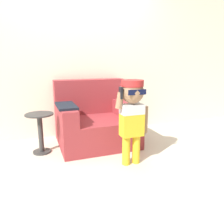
{
  "coord_description": "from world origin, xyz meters",
  "views": [
    {
      "loc": [
        -0.76,
        -2.86,
        1.22
      ],
      "look_at": [
        0.21,
        -0.24,
        0.57
      ],
      "focal_mm": 35.0,
      "sensor_mm": 36.0,
      "label": 1
    }
  ],
  "objects": [
    {
      "name": "side_table",
      "position": [
        -0.7,
        0.1,
        0.33
      ],
      "size": [
        0.37,
        0.37,
        0.55
      ],
      "color": "#333333",
      "rests_on": "ground_plane"
    },
    {
      "name": "armchair",
      "position": [
        0.1,
        0.22,
        0.33
      ],
      "size": [
        1.13,
        0.95,
        0.94
      ],
      "color": "maroon",
      "rests_on": "ground_plane"
    },
    {
      "name": "ground_plane",
      "position": [
        0.0,
        0.0,
        0.0
      ],
      "size": [
        10.0,
        10.0,
        0.0
      ],
      "primitive_type": "plane",
      "color": "beige"
    },
    {
      "name": "wall_back",
      "position": [
        0.0,
        0.73,
        1.3
      ],
      "size": [
        10.0,
        0.05,
        2.6
      ],
      "color": "beige",
      "rests_on": "ground_plane"
    },
    {
      "name": "person_child",
      "position": [
        0.31,
        -0.63,
        0.68
      ],
      "size": [
        0.42,
        0.31,
        1.02
      ],
      "color": "gold",
      "rests_on": "ground_plane"
    }
  ]
}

